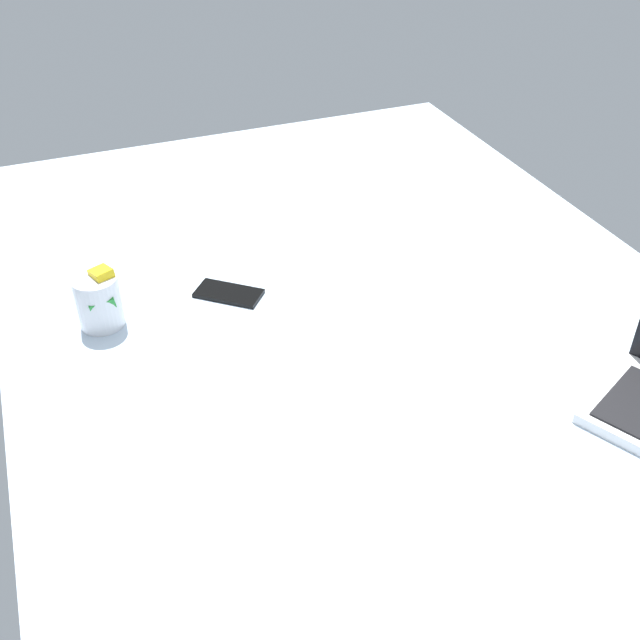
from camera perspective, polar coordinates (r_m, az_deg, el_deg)
bed_mattress at (r=169.05cm, az=1.41°, el=0.00°), size 180.00×140.00×18.00cm
snack_cup at (r=155.88cm, az=-16.32°, el=1.45°), size 9.00×9.00×12.74cm
cell_phone at (r=162.18cm, az=-6.91°, el=2.02°), size 14.18×15.11×0.80cm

